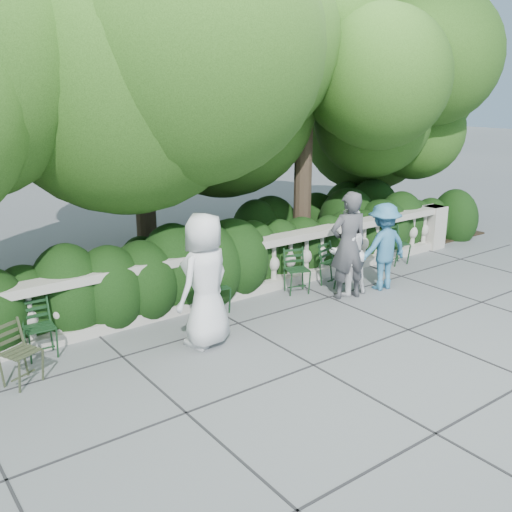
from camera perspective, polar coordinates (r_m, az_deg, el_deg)
ground at (r=8.96m, az=3.84°, el=-7.61°), size 90.00×90.00×0.00m
balustrade at (r=10.13m, az=-2.70°, el=-1.75°), size 12.00×0.44×1.00m
shrub_hedge at (r=11.25m, az=-6.08°, el=-2.55°), size 15.00×2.60×1.70m
tree_canopy at (r=11.16m, az=-4.08°, el=18.04°), size 15.04×6.52×6.78m
chair_b at (r=8.60m, az=-20.34°, el=-9.78°), size 0.47×0.51×0.84m
chair_c at (r=9.60m, az=-3.65°, el=-5.91°), size 0.49×0.52×0.84m
chair_d at (r=11.02m, az=8.32°, el=-3.06°), size 0.54×0.57×0.84m
chair_e at (r=10.50m, az=4.37°, el=-3.93°), size 0.57×0.60×0.84m
chair_f at (r=12.57m, az=14.29°, el=-0.93°), size 0.49×0.52×0.84m
chair_weathered at (r=7.98m, az=-21.50°, el=-12.04°), size 0.60×0.62×0.84m
person_businessman at (r=8.24m, az=-5.11°, el=-2.44°), size 1.13×0.93×1.98m
person_woman_grey at (r=10.21m, az=9.20°, el=1.04°), size 0.81×0.64×1.94m
person_casual_man at (r=10.44m, az=9.17°, el=0.40°), size 0.85×0.70×1.60m
person_older_blue at (r=10.84m, az=12.60°, el=0.92°), size 1.12×0.73×1.63m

